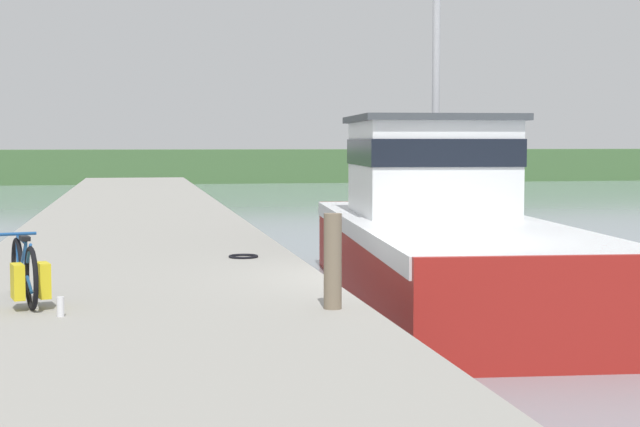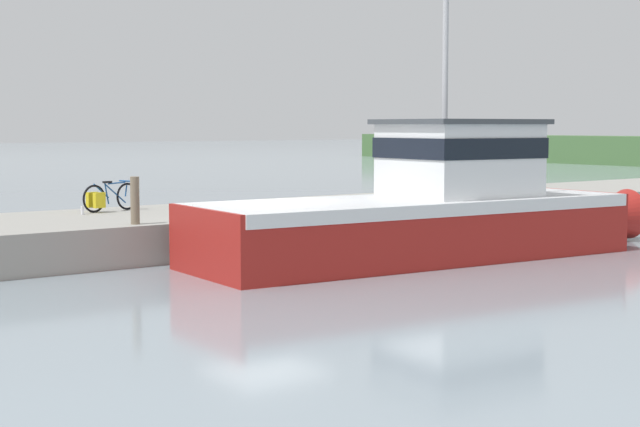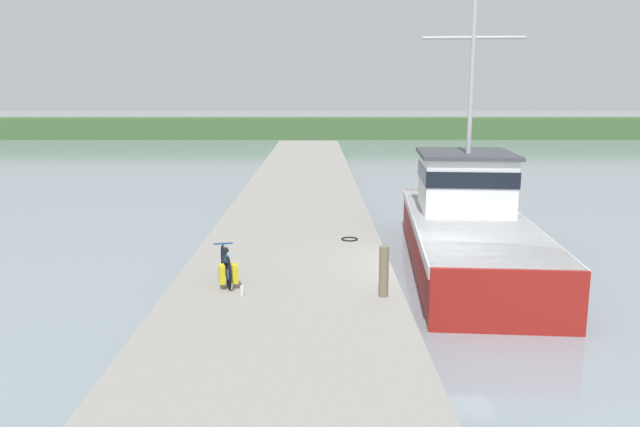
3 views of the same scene
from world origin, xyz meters
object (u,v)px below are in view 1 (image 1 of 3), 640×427
mooring_post (333,261)px  water_bottle_by_bike (61,307)px  bicycle_touring (26,274)px  fishing_boat_main (438,232)px

mooring_post → water_bottle_by_bike: 3.00m
bicycle_touring → water_bottle_by_bike: size_ratio=8.24×
mooring_post → fishing_boat_main: bearing=62.6°
fishing_boat_main → mooring_post: 6.98m
mooring_post → bicycle_touring: bearing=165.1°
fishing_boat_main → water_bottle_by_bike: size_ratio=60.93×
bicycle_touring → mooring_post: mooring_post is taller
bicycle_touring → fishing_boat_main: bearing=24.5°
fishing_boat_main → mooring_post: bearing=-112.4°
water_bottle_by_bike → fishing_boat_main: bearing=44.8°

